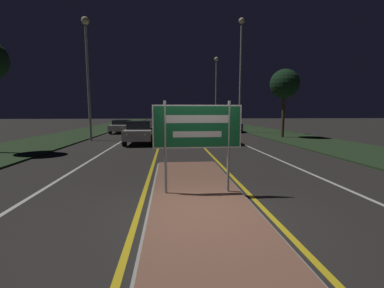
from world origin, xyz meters
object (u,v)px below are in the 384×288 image
at_px(car_receding_1, 230,125).
at_px(car_receding_2, 191,121).
at_px(highway_sign, 197,130).
at_px(streetlight_right_near, 241,59).
at_px(car_approaching_0, 140,132).
at_px(streetlight_left_near, 87,59).
at_px(car_approaching_1, 122,126).
at_px(car_receding_3, 188,120).
at_px(car_receding_0, 218,131).
at_px(streetlight_right_far, 216,80).

bearing_deg(car_receding_1, car_receding_2, 106.95).
xyz_separation_m(highway_sign, car_receding_2, (2.54, 31.83, -0.87)).
relative_size(highway_sign, car_receding_2, 0.56).
bearing_deg(streetlight_right_near, car_approaching_0, -139.09).
relative_size(streetlight_right_near, car_receding_1, 2.70).
xyz_separation_m(car_receding_1, car_approaching_0, (-8.54, -9.72, 0.03)).
xyz_separation_m(highway_sign, streetlight_right_near, (6.36, 19.12, 5.60)).
xyz_separation_m(streetlight_left_near, car_receding_2, (9.12, 18.37, -5.14)).
height_order(streetlight_left_near, car_approaching_1, streetlight_left_near).
relative_size(streetlight_left_near, car_approaching_1, 1.94).
xyz_separation_m(streetlight_right_near, car_receding_3, (-3.76, 20.64, -6.55)).
height_order(streetlight_left_near, car_approaching_0, streetlight_left_near).
relative_size(car_receding_0, car_approaching_1, 0.99).
height_order(car_receding_1, car_receding_2, car_receding_2).
relative_size(highway_sign, car_approaching_0, 0.56).
xyz_separation_m(car_receding_3, car_approaching_0, (-5.29, -28.48, 0.06)).
xyz_separation_m(streetlight_left_near, car_receding_1, (12.42, 7.54, -5.18)).
bearing_deg(car_approaching_1, car_receding_0, -47.85).
xyz_separation_m(streetlight_right_near, car_approaching_0, (-9.05, -7.84, -6.49)).
bearing_deg(car_receding_0, highway_sign, -103.22).
bearing_deg(car_approaching_0, streetlight_right_near, 40.91).
height_order(highway_sign, car_receding_3, highway_sign).
xyz_separation_m(streetlight_left_near, car_approaching_1, (0.95, 7.33, -5.26)).
bearing_deg(car_receding_3, car_receding_1, -80.18).
distance_m(streetlight_left_near, streetlight_right_near, 14.18).
bearing_deg(car_approaching_1, car_receding_2, 53.49).
relative_size(streetlight_right_far, car_approaching_1, 2.18).
bearing_deg(streetlight_left_near, car_receding_3, 70.77).
height_order(streetlight_right_near, car_approaching_0, streetlight_right_near).
bearing_deg(streetlight_left_near, car_approaching_1, 82.62).
distance_m(highway_sign, car_receding_2, 31.94).
bearing_deg(highway_sign, streetlight_right_near, 71.62).
bearing_deg(car_receding_0, streetlight_left_near, 168.47).
bearing_deg(car_receding_2, streetlight_right_far, -8.71).
xyz_separation_m(streetlight_right_near, car_approaching_1, (-11.99, 1.66, -6.59)).
distance_m(streetlight_right_far, car_approaching_0, 22.67).
height_order(car_receding_0, car_receding_2, car_receding_2).
height_order(streetlight_right_near, car_receding_3, streetlight_right_near).
bearing_deg(streetlight_left_near, streetlight_right_far, 54.48).
relative_size(car_receding_2, car_receding_3, 0.94).
distance_m(streetlight_left_near, streetlight_right_far, 21.91).
distance_m(streetlight_right_near, car_receding_0, 10.62).
bearing_deg(car_receding_0, car_receding_3, 90.25).
relative_size(highway_sign, car_approaching_1, 0.50).
xyz_separation_m(streetlight_right_far, car_receding_0, (-3.42, -19.72, -6.02)).
xyz_separation_m(streetlight_right_far, car_receding_1, (-0.30, -10.28, -6.02)).
distance_m(streetlight_right_near, streetlight_right_far, 12.17).
bearing_deg(streetlight_right_far, car_receding_2, 171.29).
xyz_separation_m(highway_sign, car_receding_3, (2.59, 39.76, -0.95)).
height_order(car_receding_1, car_approaching_1, car_receding_1).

